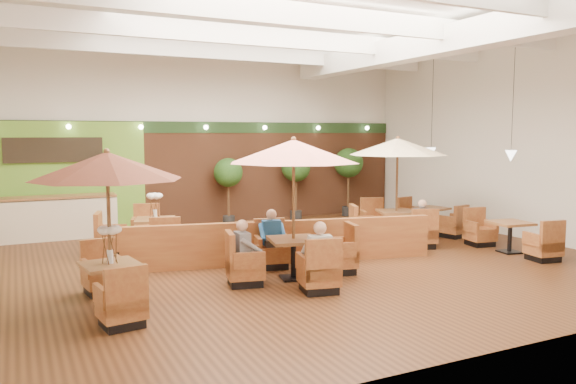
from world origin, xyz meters
TOP-DOWN VIEW (x-y plane):
  - room at (0.25, 1.22)m, footprint 14.04×14.00m
  - service_counter at (-4.40, 5.10)m, footprint 3.00×0.75m
  - booth_divider at (-0.18, -0.23)m, footprint 6.81×1.59m
  - table_0 at (-4.09, -1.87)m, footprint 2.43×2.63m
  - table_1 at (-0.56, -1.50)m, footprint 2.85×2.85m
  - table_2 at (3.62, 0.85)m, footprint 2.75×2.91m
  - table_3 at (-2.70, 2.24)m, footprint 2.02×2.90m
  - table_4 at (5.22, -1.60)m, footprint 0.98×2.63m
  - table_5 at (5.40, 1.45)m, footprint 0.98×2.56m
  - topiary_0 at (0.57, 5.30)m, footprint 0.90×0.90m
  - topiary_1 at (2.94, 5.30)m, footprint 0.96×0.96m
  - topiary_2 at (4.98, 5.30)m, footprint 1.01×1.01m
  - diner_0 at (-0.56, -2.52)m, footprint 0.45×0.40m
  - diner_1 at (-0.56, -0.47)m, footprint 0.43×0.38m
  - diner_2 at (-1.58, -1.50)m, footprint 0.32×0.40m
  - diner_3 at (3.69, -0.18)m, footprint 0.42×0.40m
  - diner_4 at (3.69, -0.18)m, footprint 0.40×0.35m

SIDE VIEW (x-z plane):
  - table_5 at x=5.40m, z-range -0.11..0.81m
  - table_4 at x=5.22m, z-range -0.11..0.84m
  - table_3 at x=-2.70m, z-range -0.33..1.26m
  - booth_divider at x=-0.18m, z-range 0.00..0.96m
  - service_counter at x=-4.40m, z-range -0.01..1.17m
  - diner_4 at x=3.69m, z-range 0.36..1.12m
  - diner_3 at x=3.69m, z-range 0.36..1.12m
  - diner_1 at x=-0.56m, z-range 0.36..1.16m
  - diner_2 at x=-1.58m, z-range 0.36..1.16m
  - diner_0 at x=-0.56m, z-range 0.35..1.20m
  - topiary_0 at x=0.57m, z-range 0.51..2.61m
  - topiary_1 at x=2.94m, z-range 0.55..2.77m
  - topiary_2 at x=4.98m, z-range 0.58..2.93m
  - table_1 at x=-0.56m, z-range 0.49..3.30m
  - table_0 at x=-4.09m, z-range 0.67..3.30m
  - table_2 at x=3.62m, z-range 0.60..3.40m
  - room at x=0.25m, z-range 0.87..6.39m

